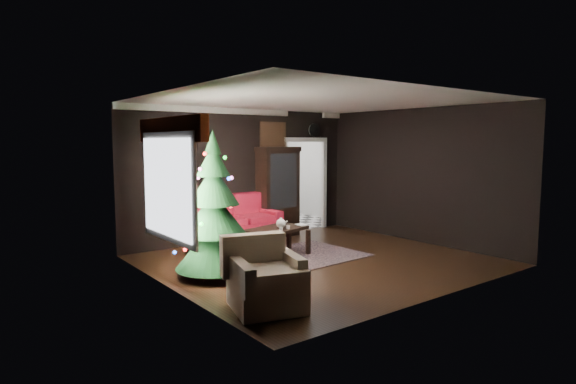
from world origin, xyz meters
TOP-DOWN VIEW (x-y plane):
  - floor at (0.00, 0.00)m, footprint 5.50×5.50m
  - ceiling at (0.00, 0.00)m, footprint 5.50×5.50m
  - wall_back at (0.00, 2.50)m, footprint 5.50×0.00m
  - wall_front at (0.00, -2.50)m, footprint 5.50×0.00m
  - wall_left at (-2.75, 0.00)m, footprint 0.00×5.50m
  - wall_right at (2.75, 0.00)m, footprint 0.00×5.50m
  - doorway at (1.70, 2.50)m, footprint 1.10×0.10m
  - left_window at (-2.71, 0.20)m, footprint 0.05×1.60m
  - valance at (-2.63, 0.20)m, footprint 0.12×2.10m
  - kitchen_floor at (1.70, 4.00)m, footprint 3.00×3.00m
  - kitchen_window at (1.70, 5.45)m, footprint 0.70×0.06m
  - rug at (-0.13, 0.45)m, footprint 2.44×1.83m
  - loveseat at (-0.40, 2.05)m, footprint 1.70×0.90m
  - curio_cabinet at (0.75, 2.27)m, footprint 0.90×0.45m
  - floor_lamp at (-1.59, 1.91)m, footprint 0.32×0.32m
  - christmas_tree at (-1.95, 0.22)m, footprint 1.59×1.59m
  - armchair at (-2.14, -1.48)m, footprint 1.10×1.10m
  - coffee_table at (-0.37, 0.77)m, footprint 1.26×0.93m
  - teapot at (-0.32, 0.69)m, footprint 0.25×0.25m
  - cup_a at (-0.46, 0.50)m, footprint 0.07×0.07m
  - cup_b at (-0.25, 0.57)m, footprint 0.09×0.09m
  - book at (0.08, 0.70)m, footprint 0.18×0.04m
  - wall_clock at (1.95, 2.45)m, footprint 0.32×0.32m
  - painting at (0.75, 2.46)m, footprint 0.62×0.05m
  - kitchen_counter at (1.70, 5.20)m, footprint 1.80×0.60m
  - kitchen_table at (1.40, 3.70)m, footprint 0.70×0.70m

SIDE VIEW (x-z plane):
  - floor at x=0.00m, z-range 0.00..0.00m
  - kitchen_floor at x=1.70m, z-range 0.00..0.00m
  - rug at x=-0.13m, z-range 0.00..0.01m
  - coffee_table at x=-0.37m, z-range 0.01..0.52m
  - kitchen_table at x=1.40m, z-range 0.00..0.75m
  - kitchen_counter at x=1.70m, z-range 0.00..0.90m
  - armchair at x=-2.14m, z-range 0.01..0.91m
  - loveseat at x=-0.40m, z-range 0.00..1.00m
  - cup_a at x=-0.46m, z-range 0.52..0.57m
  - cup_b at x=-0.25m, z-range 0.52..0.58m
  - teapot at x=-0.32m, z-range 0.52..0.71m
  - book at x=0.08m, z-range 0.52..0.77m
  - floor_lamp at x=-1.59m, z-range 0.07..1.59m
  - curio_cabinet at x=0.75m, z-range 0.00..1.90m
  - christmas_tree at x=-1.95m, z-range -0.11..2.21m
  - doorway at x=1.70m, z-range 0.00..2.10m
  - wall_back at x=0.00m, z-range -1.35..4.15m
  - wall_front at x=0.00m, z-range -1.35..4.15m
  - wall_left at x=-2.75m, z-range -1.35..4.15m
  - wall_right at x=2.75m, z-range -1.35..4.15m
  - left_window at x=-2.71m, z-range 0.75..2.15m
  - kitchen_window at x=1.70m, z-range 1.35..2.05m
  - painting at x=0.75m, z-range 1.99..2.51m
  - valance at x=-2.63m, z-range 2.10..2.44m
  - wall_clock at x=1.95m, z-range 2.35..2.41m
  - ceiling at x=0.00m, z-range 2.80..2.80m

